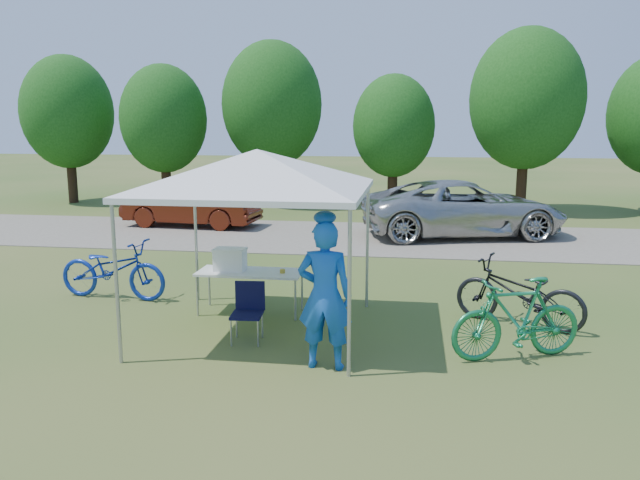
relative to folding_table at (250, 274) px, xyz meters
The scene contains 14 objects.
ground 1.18m from the folding_table, 67.27° to the right, with size 100.00×100.00×0.00m, color #2D5119.
gravel_strip 7.14m from the folding_table, 86.97° to the left, with size 24.00×5.00×0.02m, color gray.
canopy 2.22m from the folding_table, 67.27° to the right, with size 4.53×4.53×3.00m.
treeline 13.46m from the folding_table, 89.65° to the left, with size 24.89×4.28×6.30m.
folding_table is the anchor object (origin of this frame).
folding_chair 1.33m from the folding_table, 76.57° to the right, with size 0.46×0.48×0.85m.
cooler 0.41m from the folding_table, behind, with size 0.51×0.35×0.37m.
ice_cream_cup 0.56m from the folding_table, ahead, with size 0.09×0.09×0.06m, color gold.
cyclist 2.66m from the folding_table, 54.38° to the right, with size 0.70×0.46×1.92m, color blue.
bike_blue 2.68m from the folding_table, 169.99° to the left, with size 0.71×2.03×1.07m, color #112E97.
bike_green 4.27m from the folding_table, 20.22° to the right, with size 0.52×1.84×1.11m, color #1C814C.
bike_dark 4.27m from the folding_table, ahead, with size 0.70×2.01×1.05m, color black.
minivan 8.71m from the folding_table, 62.61° to the left, with size 2.54×5.51×1.53m, color #B4B4AF.
sedan 9.13m from the folding_table, 115.85° to the left, with size 1.42×4.08×1.34m, color #511A0D.
Camera 1 is at (2.22, -8.78, 3.10)m, focal length 35.00 mm.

